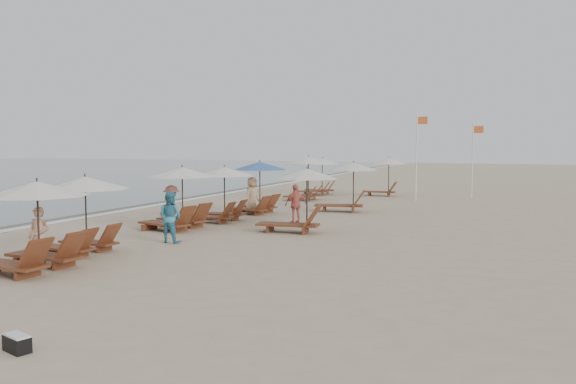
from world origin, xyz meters
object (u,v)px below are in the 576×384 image
at_px(lounger_station_6, 319,175).
at_px(beachgoer_far_a, 296,204).
at_px(lounger_station_2, 177,198).
at_px(lounger_station_5, 305,176).
at_px(lounger_station_0, 30,226).
at_px(lounger_station_1, 81,211).
at_px(beachgoer_mid_a, 170,217).
at_px(inland_station_2, 385,172).
at_px(inland_station_1, 346,184).
at_px(beachgoer_near, 39,237).
at_px(flag_pole_near, 417,153).
at_px(lounger_station_4, 256,185).
at_px(beachgoer_far_b, 252,195).
at_px(inland_station_0, 297,196).
at_px(duffel_bag, 17,343).
at_px(beachgoer_mid_b, 172,208).
at_px(lounger_station_3, 220,192).

relative_size(lounger_station_6, beachgoer_far_a, 1.64).
distance_m(lounger_station_2, lounger_station_5, 12.03).
bearing_deg(beachgoer_far_a, lounger_station_0, 28.32).
relative_size(lounger_station_1, beachgoer_far_a, 1.66).
xyz_separation_m(beachgoer_mid_a, beachgoer_far_a, (2.09, 5.55, -0.04)).
bearing_deg(lounger_station_5, inland_station_2, 50.91).
bearing_deg(inland_station_1, beachgoer_near, -104.29).
bearing_deg(flag_pole_near, lounger_station_0, -104.96).
distance_m(lounger_station_2, inland_station_1, 8.69).
relative_size(lounger_station_2, inland_station_1, 0.96).
height_order(lounger_station_4, lounger_station_6, lounger_station_4).
bearing_deg(inland_station_2, flag_pole_near, -47.32).
height_order(beachgoer_near, beachgoer_mid_a, beachgoer_mid_a).
relative_size(lounger_station_1, lounger_station_4, 0.96).
xyz_separation_m(lounger_station_4, beachgoer_far_b, (-0.16, -0.09, -0.46)).
distance_m(inland_station_0, duffel_bag, 12.75).
bearing_deg(lounger_station_2, lounger_station_0, -85.51).
xyz_separation_m(lounger_station_0, flag_pole_near, (5.67, 21.22, 1.49)).
xyz_separation_m(lounger_station_0, beachgoer_near, (-0.20, 0.46, -0.34)).
relative_size(lounger_station_4, lounger_station_5, 1.04).
xyz_separation_m(lounger_station_1, beachgoer_near, (0.30, -1.87, -0.45)).
bearing_deg(beachgoer_mid_b, beachgoer_mid_a, -170.63).
height_order(inland_station_2, flag_pole_near, flag_pole_near).
relative_size(lounger_station_5, inland_station_1, 0.87).
distance_m(lounger_station_0, beachgoer_far_a, 10.81).
height_order(lounger_station_1, inland_station_1, inland_station_1).
height_order(inland_station_0, beachgoer_far_a, inland_station_0).
xyz_separation_m(beachgoer_mid_a, beachgoer_far_b, (-0.89, 7.89, 0.00)).
height_order(lounger_station_0, flag_pole_near, flag_pole_near).
relative_size(lounger_station_4, beachgoer_near, 1.72).
height_order(lounger_station_4, beachgoer_mid_a, lounger_station_4).
bearing_deg(beachgoer_mid_a, beachgoer_far_b, -81.45).
bearing_deg(duffel_bag, flag_pole_near, 86.40).
height_order(lounger_station_2, lounger_station_3, lounger_station_2).
bearing_deg(lounger_station_3, lounger_station_6, 91.37).
bearing_deg(beachgoer_mid_a, lounger_station_2, -59.75).
height_order(inland_station_2, beachgoer_far_b, inland_station_2).
distance_m(beachgoer_mid_a, beachgoer_mid_b, 2.69).
bearing_deg(inland_station_0, flag_pole_near, 81.38).
bearing_deg(inland_station_2, lounger_station_4, -107.26).
height_order(lounger_station_4, flag_pole_near, flag_pole_near).
distance_m(inland_station_2, beachgoer_mid_a, 19.00).
relative_size(beachgoer_mid_b, duffel_bag, 3.10).
bearing_deg(lounger_station_3, beachgoer_mid_b, -100.67).
xyz_separation_m(lounger_station_0, beachgoer_mid_b, (-0.64, 7.15, -0.30)).
bearing_deg(duffel_bag, lounger_station_6, 99.37).
bearing_deg(lounger_station_0, lounger_station_6, 91.10).
relative_size(beachgoer_far_b, flag_pole_near, 0.34).
bearing_deg(lounger_station_0, inland_station_1, 76.84).
bearing_deg(beachgoer_mid_b, lounger_station_5, -25.21).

